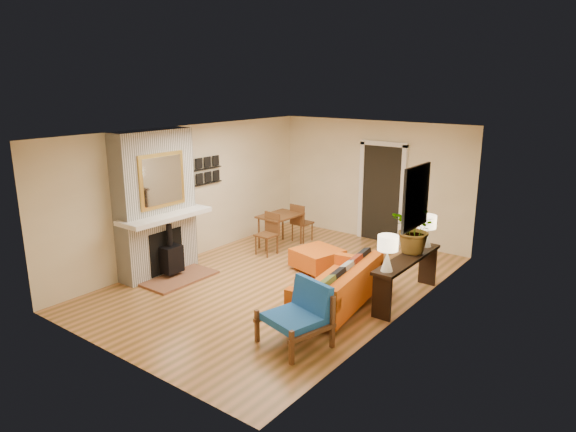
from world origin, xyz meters
name	(u,v)px	position (x,y,z in m)	size (l,w,h in m)	color
room_shell	(385,192)	(0.60, 2.63, 1.24)	(6.50, 6.50, 6.50)	#C6824C
fireplace	(157,207)	(-2.00, -1.00, 1.24)	(1.09, 1.68, 2.60)	white
sofa	(342,287)	(1.38, -0.26, 0.33)	(1.07, 2.00, 0.75)	silver
ottoman	(317,258)	(0.16, 0.88, 0.23)	(0.94, 0.94, 0.39)	silver
blue_chair	(301,311)	(1.52, -1.52, 0.45)	(0.97, 0.95, 0.83)	brown
dining_table	(283,221)	(-1.18, 1.57, 0.55)	(0.69, 1.57, 0.84)	brown
console_table	(407,266)	(2.07, 0.59, 0.58)	(0.34, 1.85, 0.72)	black
lamp_near	(388,249)	(2.07, -0.15, 1.06)	(0.30, 0.30, 0.54)	white
lamp_far	(427,227)	(2.07, 1.29, 1.06)	(0.30, 0.30, 0.54)	white
houseplant	(416,229)	(2.06, 0.86, 1.13)	(0.73, 0.63, 0.81)	#1E5919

